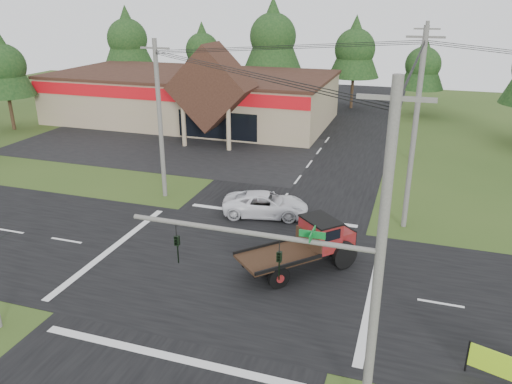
% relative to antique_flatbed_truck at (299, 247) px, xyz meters
% --- Properties ---
extents(ground, '(120.00, 120.00, 0.00)m').
position_rel_antique_flatbed_truck_xyz_m(ground, '(-3.23, -1.00, -1.28)').
color(ground, '#324C1B').
rests_on(ground, ground).
extents(road_ns, '(12.00, 120.00, 0.02)m').
position_rel_antique_flatbed_truck_xyz_m(road_ns, '(-3.23, -1.00, -1.27)').
color(road_ns, black).
rests_on(road_ns, ground).
extents(road_ew, '(120.00, 12.00, 0.02)m').
position_rel_antique_flatbed_truck_xyz_m(road_ew, '(-3.23, -1.00, -1.27)').
color(road_ew, black).
rests_on(road_ew, ground).
extents(parking_apron, '(28.00, 14.00, 0.02)m').
position_rel_antique_flatbed_truck_xyz_m(parking_apron, '(-17.23, 18.00, -1.27)').
color(parking_apron, black).
rests_on(parking_apron, ground).
extents(cvs_building, '(30.40, 18.20, 9.19)m').
position_rel_antique_flatbed_truck_xyz_m(cvs_building, '(-18.93, 28.57, 1.50)').
color(cvs_building, '#9B8D69').
rests_on(cvs_building, ground).
extents(traffic_signal_mast, '(8.12, 0.24, 7.00)m').
position_rel_antique_flatbed_truck_xyz_m(traffic_signal_mast, '(2.59, -8.50, 3.14)').
color(traffic_signal_mast, '#595651').
rests_on(traffic_signal_mast, ground).
extents(utility_pole_nr, '(2.00, 0.30, 11.00)m').
position_rel_antique_flatbed_truck_xyz_m(utility_pole_nr, '(4.27, -8.50, 4.36)').
color(utility_pole_nr, '#595651').
rests_on(utility_pole_nr, ground).
extents(utility_pole_nw, '(2.00, 0.30, 10.50)m').
position_rel_antique_flatbed_truck_xyz_m(utility_pole_nw, '(-11.23, 7.00, 4.10)').
color(utility_pole_nw, '#595651').
rests_on(utility_pole_nw, ground).
extents(utility_pole_ne, '(2.00, 0.30, 11.50)m').
position_rel_antique_flatbed_truck_xyz_m(utility_pole_ne, '(4.77, 7.00, 4.61)').
color(utility_pole_ne, '#595651').
rests_on(utility_pole_ne, ground).
extents(utility_pole_n, '(2.00, 0.30, 11.20)m').
position_rel_antique_flatbed_truck_xyz_m(utility_pole_n, '(4.77, 21.00, 4.46)').
color(utility_pole_n, '#595651').
rests_on(utility_pole_n, ground).
extents(tree_row_a, '(6.72, 6.72, 12.12)m').
position_rel_antique_flatbed_truck_xyz_m(tree_row_a, '(-33.23, 39.00, 6.77)').
color(tree_row_a, '#332316').
rests_on(tree_row_a, ground).
extents(tree_row_b, '(5.60, 5.60, 10.10)m').
position_rel_antique_flatbed_truck_xyz_m(tree_row_b, '(-23.23, 41.00, 5.42)').
color(tree_row_b, '#332316').
rests_on(tree_row_b, ground).
extents(tree_row_c, '(7.28, 7.28, 13.13)m').
position_rel_antique_flatbed_truck_xyz_m(tree_row_c, '(-13.23, 40.00, 7.44)').
color(tree_row_c, '#332316').
rests_on(tree_row_c, ground).
extents(tree_row_d, '(6.16, 6.16, 11.11)m').
position_rel_antique_flatbed_truck_xyz_m(tree_row_d, '(-3.23, 41.00, 6.09)').
color(tree_row_d, '#332316').
rests_on(tree_row_d, ground).
extents(tree_row_e, '(5.04, 5.04, 9.09)m').
position_rel_antique_flatbed_truck_xyz_m(tree_row_e, '(4.77, 39.00, 4.75)').
color(tree_row_e, '#332316').
rests_on(tree_row_e, ground).
extents(tree_side_w, '(5.60, 5.60, 10.10)m').
position_rel_antique_flatbed_truck_xyz_m(tree_side_w, '(-35.23, 19.00, 5.42)').
color(tree_side_w, '#332316').
rests_on(tree_side_w, ground).
extents(antique_flatbed_truck, '(5.91, 6.07, 2.57)m').
position_rel_antique_flatbed_truck_xyz_m(antique_flatbed_truck, '(0.00, 0.00, 0.00)').
color(antique_flatbed_truck, '#5B180D').
rests_on(antique_flatbed_truck, ground).
extents(white_pickup, '(5.70, 3.47, 1.48)m').
position_rel_antique_flatbed_truck_xyz_m(white_pickup, '(-3.60, 5.97, -0.54)').
color(white_pickup, white).
rests_on(white_pickup, ground).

